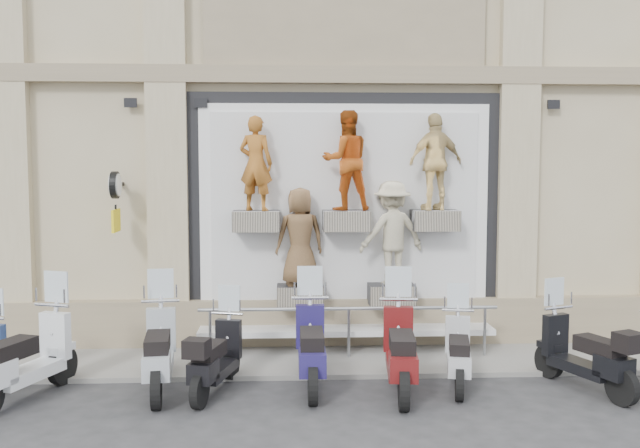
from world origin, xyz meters
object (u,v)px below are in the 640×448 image
at_px(scooter_b, 25,340).
at_px(scooter_d, 216,343).
at_px(guard_rail, 349,334).
at_px(scooter_e, 311,331).
at_px(scooter_c, 159,334).
at_px(scooter_h, 584,338).
at_px(scooter_g, 459,338).
at_px(scooter_f, 401,333).
at_px(clock_sign_bracket, 116,194).

height_order(scooter_b, scooter_d, scooter_b).
relative_size(guard_rail, scooter_e, 2.39).
relative_size(scooter_b, scooter_c, 1.02).
bearing_deg(scooter_b, scooter_h, 20.44).
distance_m(scooter_b, scooter_g, 6.20).
xyz_separation_m(guard_rail, scooter_f, (0.61, -1.63, 0.41)).
height_order(clock_sign_bracket, scooter_g, clock_sign_bracket).
relative_size(scooter_b, scooter_d, 1.17).
xyz_separation_m(guard_rail, scooter_e, (-0.68, -1.34, 0.39)).
height_order(scooter_b, scooter_f, scooter_f).
xyz_separation_m(scooter_e, scooter_f, (1.28, -0.29, 0.01)).
bearing_deg(scooter_g, scooter_e, -169.35).
relative_size(scooter_d, scooter_e, 0.86).
bearing_deg(scooter_b, scooter_e, 25.77).
xyz_separation_m(guard_rail, scooter_h, (3.28, -1.70, 0.32)).
bearing_deg(scooter_g, scooter_h, 2.53).
bearing_deg(scooter_f, scooter_h, 4.31).
distance_m(scooter_d, scooter_g, 3.57).
distance_m(scooter_c, scooter_f, 3.50).
height_order(clock_sign_bracket, scooter_c, clock_sign_bracket).
bearing_deg(scooter_f, scooter_c, -177.63).
xyz_separation_m(guard_rail, scooter_d, (-2.05, -1.54, 0.28)).
height_order(clock_sign_bracket, scooter_b, clock_sign_bracket).
relative_size(scooter_f, scooter_h, 1.11).
bearing_deg(scooter_b, guard_rail, 40.50).
relative_size(scooter_e, scooter_g, 1.18).
bearing_deg(scooter_d, guard_rail, 51.44).
xyz_separation_m(scooter_b, scooter_e, (4.00, 0.39, -0.01)).
bearing_deg(clock_sign_bracket, scooter_g, -19.01).
height_order(scooter_c, scooter_f, scooter_f).
height_order(guard_rail, scooter_b, scooter_b).
height_order(clock_sign_bracket, scooter_h, clock_sign_bracket).
relative_size(guard_rail, scooter_g, 2.82).
relative_size(clock_sign_bracket, scooter_f, 0.48).
xyz_separation_m(clock_sign_bracket, scooter_b, (-0.78, -2.20, -1.94)).
relative_size(scooter_f, scooter_g, 1.20).
xyz_separation_m(scooter_b, scooter_g, (6.19, 0.34, -0.14)).
bearing_deg(guard_rail, scooter_g, -42.76).
bearing_deg(scooter_g, guard_rail, 149.35).
xyz_separation_m(scooter_c, scooter_f, (3.50, -0.21, 0.02)).
bearing_deg(scooter_c, scooter_d, -15.16).
bearing_deg(scooter_g, clock_sign_bracket, 173.11).
bearing_deg(guard_rail, scooter_b, -159.67).
xyz_separation_m(clock_sign_bracket, scooter_h, (7.18, -2.16, -2.01)).
height_order(clock_sign_bracket, scooter_e, clock_sign_bracket).
relative_size(guard_rail, scooter_d, 2.77).
distance_m(clock_sign_bracket, scooter_b, 3.03).
distance_m(guard_rail, clock_sign_bracket, 4.57).
xyz_separation_m(clock_sign_bracket, scooter_e, (3.22, -1.81, -1.94)).
bearing_deg(scooter_c, guard_rail, 19.54).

